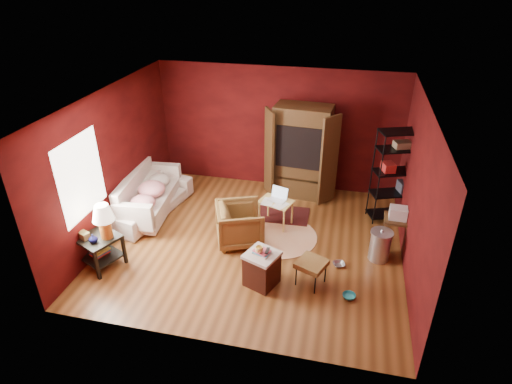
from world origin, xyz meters
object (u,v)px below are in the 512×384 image
at_px(hamper, 262,268).
at_px(wire_shelving, 398,172).
at_px(tv_armoire, 301,150).
at_px(armchair, 240,222).
at_px(sofa, 148,195).
at_px(side_table, 101,230).
at_px(laptop_desk, 276,203).

relative_size(hamper, wire_shelving, 0.36).
bearing_deg(hamper, tv_armoire, 86.55).
bearing_deg(wire_shelving, armchair, -172.05).
bearing_deg(tv_armoire, wire_shelving, -11.76).
xyz_separation_m(armchair, tv_armoire, (0.86, 2.13, 0.66)).
height_order(sofa, hamper, sofa).
bearing_deg(sofa, armchair, -94.32).
relative_size(armchair, tv_armoire, 0.41).
relative_size(sofa, side_table, 1.77).
bearing_deg(armchair, wire_shelving, -83.58).
xyz_separation_m(laptop_desk, tv_armoire, (0.29, 1.39, 0.60)).
distance_m(side_table, laptop_desk, 3.33).
relative_size(tv_armoire, wire_shelving, 1.07).
bearing_deg(hamper, armchair, 121.08).
height_order(armchair, hamper, armchair).
bearing_deg(sofa, hamper, -109.92).
bearing_deg(hamper, laptop_desk, 93.04).
bearing_deg(side_table, tv_armoire, 48.31).
xyz_separation_m(side_table, laptop_desk, (2.68, 1.95, -0.25)).
distance_m(laptop_desk, wire_shelving, 2.51).
relative_size(armchair, side_table, 0.70).
bearing_deg(wire_shelving, laptop_desk, 178.79).
distance_m(sofa, tv_armoire, 3.44).
bearing_deg(laptop_desk, sofa, -158.87).
bearing_deg(tv_armoire, sofa, -148.13).
xyz_separation_m(hamper, laptop_desk, (-0.10, 1.84, 0.17)).
bearing_deg(hamper, side_table, -177.68).
height_order(hamper, laptop_desk, laptop_desk).
bearing_deg(armchair, tv_armoire, -43.45).
xyz_separation_m(armchair, wire_shelving, (2.88, 1.53, 0.64)).
distance_m(side_table, tv_armoire, 4.49).
bearing_deg(side_table, hamper, 2.32).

